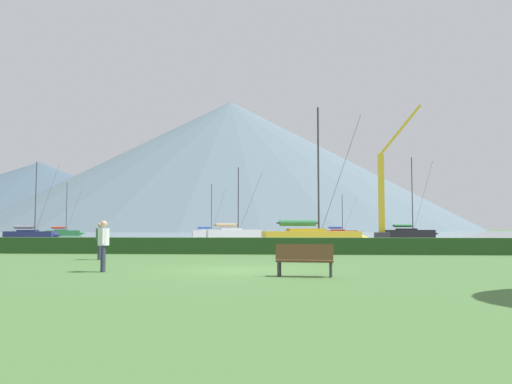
{
  "coord_description": "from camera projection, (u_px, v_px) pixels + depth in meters",
  "views": [
    {
      "loc": [
        1.94,
        -17.57,
        1.4
      ],
      "look_at": [
        -2.77,
        45.9,
        5.82
      ],
      "focal_mm": 36.7,
      "sensor_mm": 36.0,
      "label": 1
    }
  ],
  "objects": [
    {
      "name": "person_seated_viewer",
      "position": [
        103.0,
        242.0,
        16.84
      ],
      "size": [
        0.36,
        0.56,
        1.65
      ],
      "rotation": [
        0.0,
        0.0,
        0.22
      ],
      "color": "#2D3347",
      "rests_on": "ground_plane"
    },
    {
      "name": "sailboat_slip_7",
      "position": [
        312.0,
        237.0,
        40.61
      ],
      "size": [
        8.78,
        3.97,
        10.95
      ],
      "rotation": [
        0.0,
        0.0,
        0.2
      ],
      "color": "gold",
      "rests_on": "harbor_water"
    },
    {
      "name": "distant_hill_central_peak",
      "position": [
        39.0,
        196.0,
        358.84
      ],
      "size": [
        235.07,
        235.07,
        46.9
      ],
      "primitive_type": "cone",
      "color": "#425666",
      "rests_on": "ground_plane"
    },
    {
      "name": "distant_hill_west_ridge",
      "position": [
        230.0,
        166.0,
        315.77
      ],
      "size": [
        283.6,
        283.6,
        78.22
      ],
      "primitive_type": "cone",
      "color": "slate",
      "rests_on": "ground_plane"
    },
    {
      "name": "sailboat_slip_10",
      "position": [
        209.0,
        232.0,
        99.3
      ],
      "size": [
        7.2,
        3.81,
        9.91
      ],
      "rotation": [
        0.0,
        0.0,
        0.3
      ],
      "color": "white",
      "rests_on": "harbor_water"
    },
    {
      "name": "dock_crane",
      "position": [
        383.0,
        198.0,
        76.04
      ],
      "size": [
        6.99,
        2.0,
        19.52
      ],
      "color": "#333338",
      "rests_on": "ground_plane"
    },
    {
      "name": "person_standing_walker",
      "position": [
        100.0,
        238.0,
        23.35
      ],
      "size": [
        0.36,
        0.57,
        1.65
      ],
      "rotation": [
        0.0,
        0.0,
        0.14
      ],
      "color": "#2D3347",
      "rests_on": "ground_plane"
    },
    {
      "name": "sailboat_slip_2",
      "position": [
        235.0,
        233.0,
        73.69
      ],
      "size": [
        8.89,
        4.73,
        10.06
      ],
      "rotation": [
        0.0,
        0.0,
        0.3
      ],
      "color": "white",
      "rests_on": "harbor_water"
    },
    {
      "name": "park_bench_near_path",
      "position": [
        305.0,
        258.0,
        15.12
      ],
      "size": [
        1.69,
        0.62,
        0.95
      ],
      "rotation": [
        0.0,
        0.0,
        -0.09
      ],
      "color": "brown",
      "rests_on": "ground_plane"
    },
    {
      "name": "sailboat_slip_11",
      "position": [
        31.0,
        234.0,
        68.1
      ],
      "size": [
        7.37,
        2.57,
        10.17
      ],
      "rotation": [
        0.0,
        0.0,
        0.07
      ],
      "color": "navy",
      "rests_on": "harbor_water"
    },
    {
      "name": "sailboat_slip_0",
      "position": [
        64.0,
        232.0,
        98.42
      ],
      "size": [
        7.24,
        3.88,
        10.04
      ],
      "rotation": [
        0.0,
        0.0,
        0.31
      ],
      "color": "#236B38",
      "rests_on": "harbor_water"
    },
    {
      "name": "harbor_water",
      "position": [
        288.0,
        233.0,
        153.83
      ],
      "size": [
        320.0,
        246.0,
        0.0
      ],
      "primitive_type": "cube",
      "color": "#8C9EA3",
      "rests_on": "ground_plane"
    },
    {
      "name": "ground_plane",
      "position": [
        237.0,
        270.0,
        17.53
      ],
      "size": [
        1000.0,
        1000.0,
        0.0
      ],
      "primitive_type": "plane",
      "color": "#477038"
    },
    {
      "name": "sailboat_slip_1",
      "position": [
        410.0,
        233.0,
        79.1
      ],
      "size": [
        8.64,
        4.05,
        12.27
      ],
      "rotation": [
        0.0,
        0.0,
        0.22
      ],
      "color": "black",
      "rests_on": "harbor_water"
    },
    {
      "name": "sailboat_slip_4",
      "position": [
        340.0,
        233.0,
        96.96
      ],
      "size": [
        7.35,
        3.33,
        7.64
      ],
      "rotation": [
        0.0,
        0.0,
        0.2
      ],
      "color": "red",
      "rests_on": "harbor_water"
    },
    {
      "name": "hedge_line",
      "position": [
        259.0,
        246.0,
        28.5
      ],
      "size": [
        80.0,
        1.2,
        0.89
      ],
      "primitive_type": "cube",
      "color": "#284C23",
      "rests_on": "ground_plane"
    }
  ]
}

